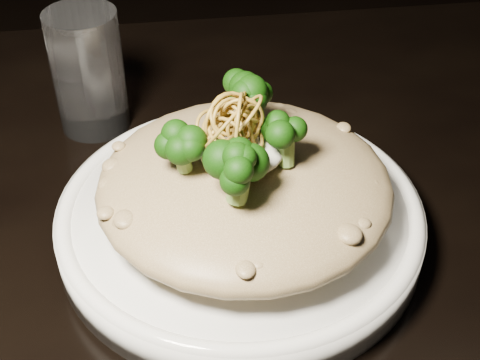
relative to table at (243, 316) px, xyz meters
The scene contains 7 objects.
table is the anchor object (origin of this frame).
plate 0.10m from the table, 90.41° to the left, with size 0.28×0.28×0.03m, color white.
risotto 0.14m from the table, 76.85° to the left, with size 0.22×0.22×0.05m, color brown.
broccoli 0.18m from the table, 99.44° to the left, with size 0.13×0.13×0.05m, color black, non-canonical shape.
cheese 0.17m from the table, 88.65° to the left, with size 0.06×0.06×0.02m, color silver.
shallots 0.20m from the table, 107.23° to the left, with size 0.06×0.06×0.04m, color brown, non-canonical shape.
drinking_glass 0.26m from the table, 122.00° to the left, with size 0.07×0.07×0.12m, color silver.
Camera 1 is at (-0.05, -0.36, 1.12)m, focal length 50.00 mm.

